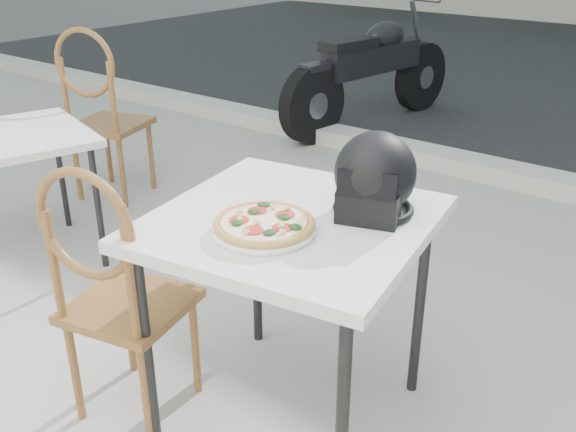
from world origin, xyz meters
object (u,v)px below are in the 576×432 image
Objects in this scene: motorcycle at (372,73)px; cafe_table_main at (291,237)px; helmet at (374,179)px; plate at (264,230)px; pizza at (264,223)px; cafe_chair_main at (113,284)px; cafe_table_side at (10,147)px; cafe_chair_side at (100,106)px.

cafe_table_main is at bearing -54.97° from motorcycle.
cafe_table_main is at bearing -154.63° from helmet.
helmet is at bearing 60.25° from plate.
motorcycle reaches higher than pizza.
cafe_chair_main reaches higher than cafe_table_side.
cafe_chair_main is 2.07m from cafe_chair_side.
cafe_chair_main is (-0.45, -0.36, -0.17)m from cafe_table_main.
pizza is at bearing -7.39° from cafe_table_side.
motorcycle is at bearing 102.08° from helmet.
plate is at bearing -7.40° from cafe_table_side.
cafe_table_main is 3.71m from motorcycle.
cafe_chair_side reaches higher than cafe_chair_main.
motorcycle is at bearing 115.72° from pizza.
plate reaches higher than cafe_table_side.
plate is 0.56m from cafe_chair_main.
helmet is at bearing 60.25° from pizza.
pizza is 0.18× the size of motorcycle.
cafe_table_side is at bearing -83.87° from motorcycle.
cafe_table_side is 0.43× the size of motorcycle.
helmet is 0.37× the size of cafe_table_side.
motorcycle is (-1.66, 3.45, -0.36)m from pizza.
pizza is 1.82m from cafe_table_side.
helmet reaches higher than cafe_chair_main.
cafe_table_side is at bearing 95.33° from cafe_chair_side.
motorcycle reaches higher than cafe_table_side.
cafe_table_main is 2.55× the size of pizza.
plate is 0.16× the size of motorcycle.
cafe_chair_side is at bearing 112.59° from cafe_table_side.
helmet is 2.42m from cafe_chair_side.
cafe_table_main is 0.46× the size of motorcycle.
helmet reaches higher than motorcycle.
cafe_table_side is (-1.79, 0.23, -0.19)m from pizza.
cafe_table_main is at bearing -3.02° from cafe_table_side.
cafe_chair_side is at bearing 144.70° from helmet.
pizza is 3.85m from motorcycle.
cafe_table_main is at bearing 91.89° from plate.
cafe_chair_side is at bearing 154.40° from pizza.
plate is at bearing -55.83° from motorcycle.
plate is 3.84m from motorcycle.
cafe_chair_side is 0.52× the size of motorcycle.
cafe_chair_side is (-2.12, 1.02, -0.19)m from plate.
cafe_chair_main is (-0.46, -0.22, -0.25)m from plate.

